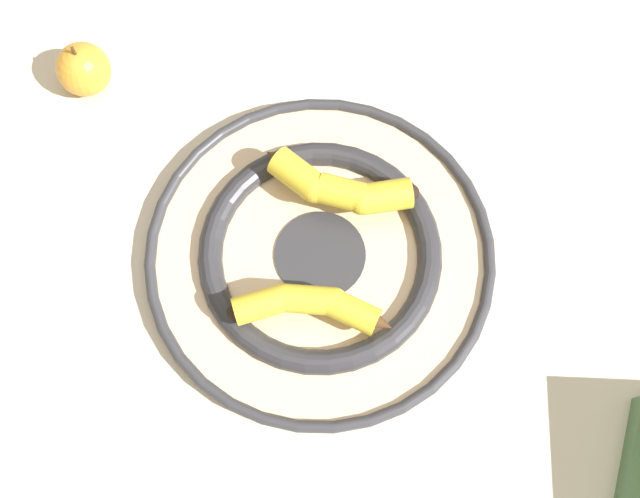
{
  "coord_description": "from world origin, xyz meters",
  "views": [
    {
      "loc": [
        -0.26,
        0.05,
        0.81
      ],
      "look_at": [
        0.01,
        0.03,
        0.03
      ],
      "focal_mm": 42.0,
      "sensor_mm": 36.0,
      "label": 1
    }
  ],
  "objects_px": {
    "banana_b": "(311,305)",
    "banana_a": "(337,187)",
    "apple": "(84,69)",
    "decorative_bowl": "(320,255)"
  },
  "relations": [
    {
      "from": "decorative_bowl",
      "to": "banana_b",
      "type": "xyz_separation_m",
      "value": [
        -0.07,
        0.01,
        0.03
      ]
    },
    {
      "from": "banana_b",
      "to": "banana_a",
      "type": "bearing_deg",
      "value": -97.45
    },
    {
      "from": "banana_b",
      "to": "decorative_bowl",
      "type": "bearing_deg",
      "value": -93.49
    },
    {
      "from": "apple",
      "to": "banana_a",
      "type": "bearing_deg",
      "value": -122.45
    },
    {
      "from": "banana_a",
      "to": "banana_b",
      "type": "relative_size",
      "value": 0.99
    },
    {
      "from": "banana_a",
      "to": "apple",
      "type": "height_order",
      "value": "apple"
    },
    {
      "from": "decorative_bowl",
      "to": "banana_a",
      "type": "height_order",
      "value": "banana_a"
    },
    {
      "from": "decorative_bowl",
      "to": "banana_a",
      "type": "bearing_deg",
      "value": -19.86
    },
    {
      "from": "banana_b",
      "to": "apple",
      "type": "bearing_deg",
      "value": -42.89
    },
    {
      "from": "banana_a",
      "to": "apple",
      "type": "bearing_deg",
      "value": 167.07
    }
  ]
}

